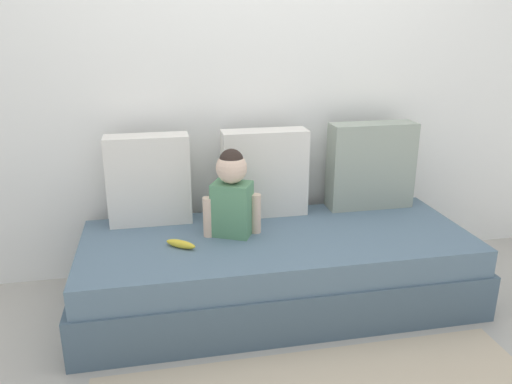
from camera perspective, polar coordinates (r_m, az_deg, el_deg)
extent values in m
plane|color=#B2ADA3|center=(2.89, 2.32, -12.15)|extent=(12.00, 12.00, 0.00)
cube|color=white|center=(3.04, 0.07, 13.63)|extent=(5.32, 0.10, 2.42)
cube|color=#495F70|center=(2.82, 2.35, -9.94)|extent=(2.12, 0.86, 0.25)
cube|color=slate|center=(2.73, 2.41, -6.27)|extent=(2.06, 0.83, 0.15)
cube|color=silver|center=(2.86, -12.02, 1.37)|extent=(0.45, 0.16, 0.50)
cube|color=silver|center=(2.92, 0.97, 2.17)|extent=(0.49, 0.16, 0.50)
cube|color=#99A393|center=(3.12, 12.86, 2.93)|extent=(0.52, 0.16, 0.52)
cube|color=#568E66|center=(2.66, -2.72, -1.93)|extent=(0.24, 0.22, 0.29)
sphere|color=beige|center=(2.59, -2.79, 2.74)|extent=(0.16, 0.16, 0.16)
sphere|color=#2D231E|center=(2.58, -2.80, 3.52)|extent=(0.13, 0.13, 0.13)
cylinder|color=beige|center=(2.66, -5.42, -2.83)|extent=(0.06, 0.06, 0.22)
cylinder|color=beige|center=(2.70, -0.03, -2.45)|extent=(0.06, 0.06, 0.22)
ellipsoid|color=yellow|center=(2.58, -8.51, -5.83)|extent=(0.16, 0.14, 0.04)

